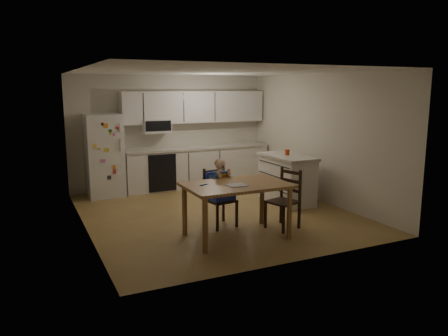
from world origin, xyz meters
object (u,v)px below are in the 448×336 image
Objects in this scene: refrigerator at (104,155)px; chair_booster at (219,186)px; red_cup at (287,152)px; dining_table at (236,191)px; chair_side at (287,195)px; kitchen_island at (287,179)px.

refrigerator is 3.13m from chair_booster.
dining_table is (-1.83, -1.43, -0.28)m from red_cup.
chair_side is at bearing -39.21° from chair_booster.
chair_side is at bearing -123.37° from kitchen_island.
dining_table is (1.31, -3.45, -0.14)m from refrigerator.
kitchen_island is at bearing -118.18° from red_cup.
refrigerator is 1.79× the size of chair_side.
kitchen_island is at bearing -33.09° from refrigerator.
refrigerator is 3.74m from red_cup.
chair_booster is at bearing -135.85° from chair_side.
chair_side reaches higher than kitchen_island.
red_cup is 0.12× the size of chair_side.
kitchen_island is at bearing 130.37° from chair_side.
dining_table is 1.61× the size of chair_side.
kitchen_island is 1.14× the size of chair_booster.
refrigerator is at bearing -162.52° from chair_side.
red_cup reaches higher than kitchen_island.
dining_table is at bearing -69.18° from refrigerator.
kitchen_island is 11.48× the size of red_cup.
dining_table is (-1.82, -1.41, 0.24)m from kitchen_island.
refrigerator reaches higher than dining_table.
dining_table is at bearing -101.60° from chair_side.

